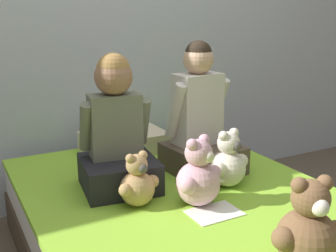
{
  "coord_description": "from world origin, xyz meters",
  "views": [
    {
      "loc": [
        -0.89,
        -1.38,
        1.19
      ],
      "look_at": [
        0.0,
        0.26,
        0.67
      ],
      "focal_mm": 45.0,
      "sensor_mm": 36.0,
      "label": 1
    }
  ],
  "objects_px": {
    "child_on_right": "(200,123)",
    "sign_card": "(215,213)",
    "teddy_bear_held_by_left_child": "(137,183)",
    "bed": "(197,245)",
    "child_on_left": "(117,135)",
    "teddy_bear_at_foot_of_bed": "(308,230)",
    "teddy_bear_between_children": "(198,176)",
    "pillow_at_headboard": "(124,142)",
    "teddy_bear_held_by_right_child": "(228,162)"
  },
  "relations": [
    {
      "from": "child_on_right",
      "to": "sign_card",
      "type": "height_order",
      "value": "child_on_right"
    },
    {
      "from": "child_on_right",
      "to": "teddy_bear_held_by_left_child",
      "type": "bearing_deg",
      "value": -157.8
    },
    {
      "from": "sign_card",
      "to": "bed",
      "type": "bearing_deg",
      "value": 98.27
    },
    {
      "from": "child_on_left",
      "to": "teddy_bear_at_foot_of_bed",
      "type": "xyz_separation_m",
      "value": [
        0.28,
        -0.89,
        -0.12
      ]
    },
    {
      "from": "child_on_right",
      "to": "teddy_bear_between_children",
      "type": "relative_size",
      "value": 2.2
    },
    {
      "from": "child_on_left",
      "to": "sign_card",
      "type": "xyz_separation_m",
      "value": [
        0.24,
        -0.45,
        -0.25
      ]
    },
    {
      "from": "teddy_bear_held_by_left_child",
      "to": "pillow_at_headboard",
      "type": "relative_size",
      "value": 0.5
    },
    {
      "from": "teddy_bear_between_children",
      "to": "teddy_bear_at_foot_of_bed",
      "type": "relative_size",
      "value": 0.96
    },
    {
      "from": "child_on_left",
      "to": "teddy_bear_at_foot_of_bed",
      "type": "distance_m",
      "value": 0.94
    },
    {
      "from": "child_on_right",
      "to": "teddy_bear_held_by_right_child",
      "type": "xyz_separation_m",
      "value": [
        0.0,
        -0.24,
        -0.14
      ]
    },
    {
      "from": "teddy_bear_between_children",
      "to": "child_on_right",
      "type": "bearing_deg",
      "value": 34.93
    },
    {
      "from": "teddy_bear_held_by_right_child",
      "to": "sign_card",
      "type": "bearing_deg",
      "value": -150.76
    },
    {
      "from": "teddy_bear_between_children",
      "to": "teddy_bear_at_foot_of_bed",
      "type": "distance_m",
      "value": 0.55
    },
    {
      "from": "teddy_bear_held_by_left_child",
      "to": "sign_card",
      "type": "height_order",
      "value": "teddy_bear_held_by_left_child"
    },
    {
      "from": "teddy_bear_at_foot_of_bed",
      "to": "pillow_at_headboard",
      "type": "bearing_deg",
      "value": 107.98
    },
    {
      "from": "child_on_left",
      "to": "child_on_right",
      "type": "xyz_separation_m",
      "value": [
        0.45,
        0.0,
        -0.0
      ]
    },
    {
      "from": "teddy_bear_at_foot_of_bed",
      "to": "pillow_at_headboard",
      "type": "xyz_separation_m",
      "value": [
        -0.06,
        1.35,
        -0.08
      ]
    },
    {
      "from": "teddy_bear_held_by_right_child",
      "to": "teddy_bear_between_children",
      "type": "relative_size",
      "value": 0.91
    },
    {
      "from": "bed",
      "to": "teddy_bear_between_children",
      "type": "bearing_deg",
      "value": 66.88
    },
    {
      "from": "child_on_left",
      "to": "teddy_bear_between_children",
      "type": "bearing_deg",
      "value": -48.74
    },
    {
      "from": "teddy_bear_at_foot_of_bed",
      "to": "sign_card",
      "type": "distance_m",
      "value": 0.46
    },
    {
      "from": "bed",
      "to": "child_on_left",
      "type": "bearing_deg",
      "value": 123.33
    },
    {
      "from": "child_on_left",
      "to": "child_on_right",
      "type": "distance_m",
      "value": 0.45
    },
    {
      "from": "teddy_bear_held_by_right_child",
      "to": "teddy_bear_between_children",
      "type": "xyz_separation_m",
      "value": [
        -0.23,
        -0.1,
        0.01
      ]
    },
    {
      "from": "teddy_bear_at_foot_of_bed",
      "to": "pillow_at_headboard",
      "type": "distance_m",
      "value": 1.35
    },
    {
      "from": "teddy_bear_held_by_right_child",
      "to": "child_on_right",
      "type": "bearing_deg",
      "value": 75.83
    },
    {
      "from": "bed",
      "to": "pillow_at_headboard",
      "type": "relative_size",
      "value": 4.21
    },
    {
      "from": "child_on_right",
      "to": "teddy_bear_between_children",
      "type": "bearing_deg",
      "value": -128.15
    },
    {
      "from": "teddy_bear_between_children",
      "to": "bed",
      "type": "bearing_deg",
      "value": -134.87
    },
    {
      "from": "teddy_bear_held_by_left_child",
      "to": "teddy_bear_held_by_right_child",
      "type": "bearing_deg",
      "value": -13.78
    },
    {
      "from": "teddy_bear_held_by_right_child",
      "to": "bed",
      "type": "bearing_deg",
      "value": -170.84
    },
    {
      "from": "pillow_at_headboard",
      "to": "sign_card",
      "type": "relative_size",
      "value": 2.23
    },
    {
      "from": "sign_card",
      "to": "teddy_bear_between_children",
      "type": "bearing_deg",
      "value": 97.78
    },
    {
      "from": "bed",
      "to": "sign_card",
      "type": "xyz_separation_m",
      "value": [
        0.02,
        -0.1,
        0.2
      ]
    },
    {
      "from": "bed",
      "to": "teddy_bear_held_by_left_child",
      "type": "height_order",
      "value": "teddy_bear_held_by_left_child"
    },
    {
      "from": "teddy_bear_held_by_right_child",
      "to": "teddy_bear_at_foot_of_bed",
      "type": "bearing_deg",
      "value": -119.44
    },
    {
      "from": "teddy_bear_held_by_left_child",
      "to": "teddy_bear_held_by_right_child",
      "type": "relative_size",
      "value": 0.86
    },
    {
      "from": "child_on_right",
      "to": "pillow_at_headboard",
      "type": "height_order",
      "value": "child_on_right"
    },
    {
      "from": "bed",
      "to": "child_on_right",
      "type": "bearing_deg",
      "value": 56.72
    },
    {
      "from": "teddy_bear_held_by_right_child",
      "to": "teddy_bear_between_children",
      "type": "height_order",
      "value": "teddy_bear_between_children"
    },
    {
      "from": "teddy_bear_held_by_left_child",
      "to": "teddy_bear_between_children",
      "type": "relative_size",
      "value": 0.79
    },
    {
      "from": "bed",
      "to": "child_on_left",
      "type": "relative_size",
      "value": 3.19
    },
    {
      "from": "child_on_left",
      "to": "teddy_bear_at_foot_of_bed",
      "type": "bearing_deg",
      "value": -64.59
    },
    {
      "from": "bed",
      "to": "teddy_bear_held_by_right_child",
      "type": "xyz_separation_m",
      "value": [
        0.23,
        0.1,
        0.31
      ]
    },
    {
      "from": "teddy_bear_held_by_right_child",
      "to": "teddy_bear_at_foot_of_bed",
      "type": "height_order",
      "value": "teddy_bear_at_foot_of_bed"
    },
    {
      "from": "child_on_left",
      "to": "teddy_bear_held_by_right_child",
      "type": "bearing_deg",
      "value": -20.16
    },
    {
      "from": "child_on_left",
      "to": "teddy_bear_held_by_left_child",
      "type": "height_order",
      "value": "child_on_left"
    },
    {
      "from": "teddy_bear_at_foot_of_bed",
      "to": "bed",
      "type": "bearing_deg",
      "value": 111.63
    },
    {
      "from": "teddy_bear_between_children",
      "to": "sign_card",
      "type": "bearing_deg",
      "value": -103.96
    },
    {
      "from": "teddy_bear_between_children",
      "to": "teddy_bear_held_by_right_child",
      "type": "bearing_deg",
      "value": 2.01
    }
  ]
}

